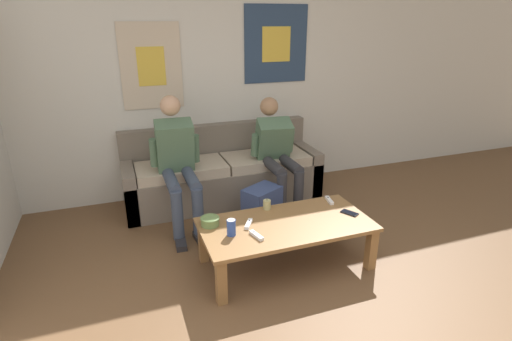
% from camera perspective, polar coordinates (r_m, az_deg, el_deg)
% --- Properties ---
extents(wall_back, '(10.00, 0.07, 2.55)m').
position_cam_1_polar(wall_back, '(4.40, -4.74, 13.35)').
color(wall_back, silver).
rests_on(wall_back, ground_plane).
extents(couch, '(2.06, 0.66, 0.78)m').
position_cam_1_polar(couch, '(4.31, -4.76, -0.62)').
color(couch, '#70665B').
rests_on(couch, ground_plane).
extents(coffee_table, '(1.32, 0.66, 0.37)m').
position_cam_1_polar(coffee_table, '(3.14, 4.36, -8.32)').
color(coffee_table, olive).
rests_on(coffee_table, ground_plane).
extents(person_seated_adult, '(0.47, 0.88, 1.19)m').
position_cam_1_polar(person_seated_adult, '(3.76, -11.17, 1.65)').
color(person_seated_adult, '#384256').
rests_on(person_seated_adult, ground_plane).
extents(person_seated_teen, '(0.47, 0.86, 1.10)m').
position_cam_1_polar(person_seated_teen, '(4.05, 3.03, 2.90)').
color(person_seated_teen, '#2D2D33').
rests_on(person_seated_teen, ground_plane).
extents(backpack, '(0.41, 0.37, 0.38)m').
position_cam_1_polar(backpack, '(3.77, 0.98, -5.34)').
color(backpack, navy).
rests_on(backpack, ground_plane).
extents(ceramic_bowl, '(0.15, 0.15, 0.07)m').
position_cam_1_polar(ceramic_bowl, '(3.08, -6.58, -7.14)').
color(ceramic_bowl, '#607F47').
rests_on(ceramic_bowl, coffee_table).
extents(pillar_candle, '(0.06, 0.06, 0.09)m').
position_cam_1_polar(pillar_candle, '(3.30, 1.57, -4.89)').
color(pillar_candle, tan).
rests_on(pillar_candle, coffee_table).
extents(drink_can_blue, '(0.07, 0.07, 0.12)m').
position_cam_1_polar(drink_can_blue, '(2.92, -3.55, -8.13)').
color(drink_can_blue, '#28479E').
rests_on(drink_can_blue, coffee_table).
extents(game_controller_near_left, '(0.06, 0.15, 0.03)m').
position_cam_1_polar(game_controller_near_left, '(3.50, 10.42, -4.21)').
color(game_controller_near_left, white).
rests_on(game_controller_near_left, coffee_table).
extents(game_controller_near_right, '(0.07, 0.15, 0.03)m').
position_cam_1_polar(game_controller_near_right, '(2.92, 0.07, -9.26)').
color(game_controller_near_right, white).
rests_on(game_controller_near_right, coffee_table).
extents(game_controller_far_center, '(0.10, 0.14, 0.03)m').
position_cam_1_polar(game_controller_far_center, '(3.07, -1.06, -7.63)').
color(game_controller_far_center, white).
rests_on(game_controller_far_center, coffee_table).
extents(cell_phone, '(0.12, 0.15, 0.01)m').
position_cam_1_polar(cell_phone, '(3.33, 13.21, -5.90)').
color(cell_phone, black).
rests_on(cell_phone, coffee_table).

